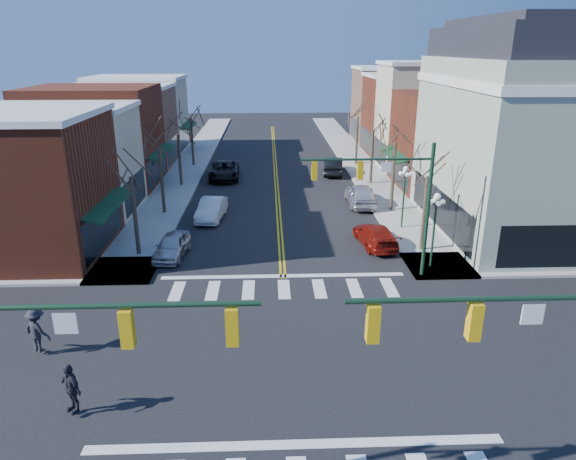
{
  "coord_description": "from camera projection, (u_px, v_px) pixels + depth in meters",
  "views": [
    {
      "loc": [
        -0.71,
        -17.28,
        11.61
      ],
      "look_at": [
        0.25,
        7.31,
        2.8
      ],
      "focal_mm": 32.0,
      "sensor_mm": 36.0,
      "label": 1
    }
  ],
  "objects": [
    {
      "name": "ground",
      "position": [
        289.0,
        359.0,
        20.2
      ],
      "size": [
        160.0,
        160.0,
        0.0
      ],
      "primitive_type": "plane",
      "color": "black",
      "rests_on": "ground"
    },
    {
      "name": "sidewalk_left",
      "position": [
        162.0,
        209.0,
        38.67
      ],
      "size": [
        3.5,
        70.0,
        0.15
      ],
      "primitive_type": "cube",
      "color": "#9E9B93",
      "rests_on": "ground"
    },
    {
      "name": "sidewalk_right",
      "position": [
        392.0,
        206.0,
        39.31
      ],
      "size": [
        3.5,
        70.0,
        0.15
      ],
      "primitive_type": "cube",
      "color": "#9E9B93",
      "rests_on": "ground"
    },
    {
      "name": "bldg_left_brick_a",
      "position": [
        10.0,
        188.0,
        29.33
      ],
      "size": [
        10.0,
        8.5,
        8.0
      ],
      "primitive_type": "cube",
      "color": "#612617",
      "rests_on": "ground"
    },
    {
      "name": "bldg_left_stucco_a",
      "position": [
        62.0,
        163.0,
        36.71
      ],
      "size": [
        10.0,
        7.0,
        7.5
      ],
      "primitive_type": "cube",
      "color": "#B8B398",
      "rests_on": "ground"
    },
    {
      "name": "bldg_left_brick_b",
      "position": [
        96.0,
        138.0,
        44.07
      ],
      "size": [
        10.0,
        9.0,
        8.5
      ],
      "primitive_type": "cube",
      "color": "#612617",
      "rests_on": "ground"
    },
    {
      "name": "bldg_left_tan",
      "position": [
        122.0,
        127.0,
        51.95
      ],
      "size": [
        10.0,
        7.5,
        7.8
      ],
      "primitive_type": "cube",
      "color": "#8E654E",
      "rests_on": "ground"
    },
    {
      "name": "bldg_left_stucco_b",
      "position": [
        140.0,
        116.0,
        59.17
      ],
      "size": [
        10.0,
        8.0,
        8.2
      ],
      "primitive_type": "cube",
      "color": "#B8B398",
      "rests_on": "ground"
    },
    {
      "name": "bldg_right_brick_a",
      "position": [
        458.0,
        142.0,
        43.64
      ],
      "size": [
        10.0,
        8.5,
        8.0
      ],
      "primitive_type": "cube",
      "color": "#612617",
      "rests_on": "ground"
    },
    {
      "name": "bldg_right_stucco",
      "position": [
        432.0,
        118.0,
        50.6
      ],
      "size": [
        10.0,
        7.0,
        10.0
      ],
      "primitive_type": "cube",
      "color": "#B8B398",
      "rests_on": "ground"
    },
    {
      "name": "bldg_right_brick_b",
      "position": [
        411.0,
        116.0,
        57.91
      ],
      "size": [
        10.0,
        8.0,
        8.5
      ],
      "primitive_type": "cube",
      "color": "#612617",
      "rests_on": "ground"
    },
    {
      "name": "bldg_right_tan",
      "position": [
        395.0,
        106.0,
        65.35
      ],
      "size": [
        10.0,
        8.0,
        9.0
      ],
      "primitive_type": "cube",
      "color": "#8E654E",
      "rests_on": "ground"
    },
    {
      "name": "victorian_corner",
      "position": [
        542.0,
        130.0,
        32.2
      ],
      "size": [
        12.25,
        14.25,
        13.3
      ],
      "color": "#93A18B",
      "rests_on": "ground"
    },
    {
      "name": "traffic_mast_near_left",
      "position": [
        55.0,
        375.0,
        11.44
      ],
      "size": [
        6.6,
        0.28,
        7.2
      ],
      "color": "#14331E",
      "rests_on": "ground"
    },
    {
      "name": "traffic_mast_near_right",
      "position": [
        542.0,
        363.0,
        11.85
      ],
      "size": [
        6.6,
        0.28,
        7.2
      ],
      "color": "#14331E",
      "rests_on": "ground"
    },
    {
      "name": "traffic_mast_far_right",
      "position": [
        393.0,
        192.0,
        25.78
      ],
      "size": [
        6.6,
        0.28,
        7.2
      ],
      "color": "#14331E",
      "rests_on": "ground"
    },
    {
      "name": "lamppost_corner",
      "position": [
        435.0,
        218.0,
        27.5
      ],
      "size": [
        0.36,
        0.36,
        4.33
      ],
      "color": "#14331E",
      "rests_on": "ground"
    },
    {
      "name": "lamppost_midblock",
      "position": [
        404.0,
        187.0,
        33.61
      ],
      "size": [
        0.36,
        0.36,
        4.33
      ],
      "color": "#14331E",
      "rests_on": "ground"
    },
    {
      "name": "tree_left_a",
      "position": [
        135.0,
        217.0,
        29.43
      ],
      "size": [
        0.24,
        0.24,
        4.76
      ],
      "primitive_type": "cylinder",
      "color": "#382B21",
      "rests_on": "ground"
    },
    {
      "name": "tree_left_b",
      "position": [
        162.0,
        181.0,
        36.91
      ],
      "size": [
        0.24,
        0.24,
        5.04
      ],
      "primitive_type": "cylinder",
      "color": "#382B21",
      "rests_on": "ground"
    },
    {
      "name": "tree_left_c",
      "position": [
        180.0,
        161.0,
        44.52
      ],
      "size": [
        0.24,
        0.24,
        4.55
      ],
      "primitive_type": "cylinder",
      "color": "#382B21",
      "rests_on": "ground"
    },
    {
      "name": "tree_left_d",
      "position": [
        192.0,
        143.0,
        51.99
      ],
      "size": [
        0.24,
        0.24,
        4.9
      ],
      "primitive_type": "cylinder",
      "color": "#382B21",
      "rests_on": "ground"
    },
    {
      "name": "tree_right_a",
      "position": [
        424.0,
        215.0,
        30.08
      ],
      "size": [
        0.24,
        0.24,
        4.62
      ],
      "primitive_type": "cylinder",
      "color": "#382B21",
      "rests_on": "ground"
    },
    {
      "name": "tree_right_b",
      "position": [
        393.0,
        178.0,
        37.51
      ],
      "size": [
        0.24,
        0.24,
        5.18
      ],
      "primitive_type": "cylinder",
      "color": "#382B21",
      "rests_on": "ground"
    },
    {
      "name": "tree_right_c",
      "position": [
        372.0,
        158.0,
        45.09
      ],
      "size": [
        0.24,
        0.24,
        4.83
      ],
      "primitive_type": "cylinder",
      "color": "#382B21",
      "rests_on": "ground"
    },
    {
      "name": "tree_right_d",
      "position": [
        357.0,
        141.0,
        52.6
      ],
      "size": [
        0.24,
        0.24,
        4.97
      ],
      "primitive_type": "cylinder",
      "color": "#382B21",
      "rests_on": "ground"
    },
    {
      "name": "car_left_near",
      "position": [
        172.0,
        246.0,
        29.89
      ],
      "size": [
        1.96,
        4.06,
        1.34
      ],
      "primitive_type": "imported",
      "rotation": [
        0.0,
        0.0,
        -0.1
      ],
      "color": "#B2B3B7",
      "rests_on": "ground"
    },
    {
      "name": "car_left_mid",
      "position": [
        211.0,
        209.0,
        36.43
      ],
      "size": [
        2.03,
        4.58,
        1.46
      ],
      "primitive_type": "imported",
      "rotation": [
        0.0,
        0.0,
        -0.11
      ],
      "color": "silver",
      "rests_on": "ground"
    },
    {
      "name": "car_left_far",
      "position": [
        224.0,
        170.0,
        47.57
      ],
      "size": [
        2.78,
        5.76,
        1.58
      ],
      "primitive_type": "imported",
      "rotation": [
        0.0,
        0.0,
        0.03
      ],
      "color": "black",
      "rests_on": "ground"
    },
    {
      "name": "car_right_near",
      "position": [
        375.0,
        235.0,
        31.57
      ],
      "size": [
        2.39,
        4.77,
        1.33
      ],
      "primitive_type": "imported",
      "rotation": [
        0.0,
        0.0,
        3.26
      ],
      "color": "maroon",
      "rests_on": "ground"
    },
    {
      "name": "car_right_mid",
      "position": [
        361.0,
        195.0,
        39.56
      ],
      "size": [
        2.04,
        5.03,
        1.71
      ],
      "primitive_type": "imported",
      "rotation": [
        0.0,
        0.0,
        3.14
      ],
      "color": "silver",
      "rests_on": "ground"
    },
    {
      "name": "car_right_far",
      "position": [
        333.0,
        166.0,
        49.37
      ],
      "size": [
        2.24,
        5.14,
        1.64
      ],
      "primitive_type": "imported",
      "rotation": [
        0.0,
        0.0,
        3.04
      ],
      "color": "black",
      "rests_on": "ground"
    },
    {
      "name": "pedestrian_dark_a",
      "position": [
        71.0,
        388.0,
        16.84
      ],
      "size": [
        1.08,
        1.0,
        1.79
      ],
      "primitive_type": "imported",
      "rotation": [
        0.0,
        0.0,
        -0.7
      ],
      "color": "#23222A",
      "rests_on": "sidewalk_left"
    },
    {
      "name": "pedestrian_dark_b",
      "position": [
        37.0,
        330.0,
        20.22
      ],
      "size": [
        1.39,
        1.16,
        1.87
      ],
      "primitive_type": "imported",
      "rotation": [
        0.0,
        0.0,
        2.67
      ],
      "color": "black",
      "rests_on": "sidewalk_left"
    }
  ]
}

